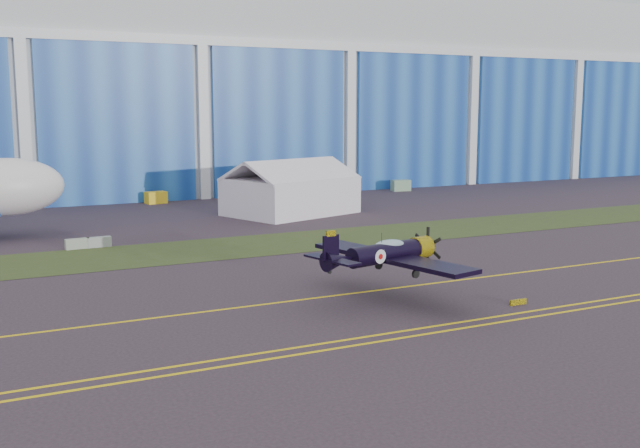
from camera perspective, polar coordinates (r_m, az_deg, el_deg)
name	(u,v)px	position (r m, az deg, el deg)	size (l,w,h in m)	color
ground	(111,301)	(48.39, -15.64, -5.68)	(260.00, 260.00, 0.00)	#382B35
grass_median	(75,261)	(61.88, -18.14, -2.66)	(260.00, 10.00, 0.02)	#475128
hangar	(7,87)	(118.29, -22.74, 9.59)	(220.00, 45.70, 30.00)	silver
taxiway_centreline	(129,321)	(43.64, -14.37, -7.18)	(200.00, 0.20, 0.02)	yellow
edge_line_near	(175,374)	(34.83, -10.96, -11.16)	(80.00, 0.20, 0.02)	yellow
edge_line_far	(169,367)	(35.74, -11.41, -10.65)	(80.00, 0.20, 0.02)	yellow
guard_board_right	(518,302)	(47.27, 14.86, -5.77)	(1.20, 0.15, 0.35)	yellow
warbird	(385,253)	(46.58, 4.96, -2.23)	(12.71, 14.34, 3.69)	black
tent	(290,186)	(84.85, -2.26, 2.87)	(15.98, 13.72, 6.28)	white
tug	(156,198)	(96.90, -12.40, 1.98)	(2.57, 1.60, 1.50)	yellow
gse_box	(401,185)	(109.91, 6.18, 2.94)	(2.67, 1.43, 1.60)	gray
barrier_a	(77,244)	(66.92, -18.00, -1.45)	(2.00, 0.60, 0.90)	#949E8D
barrier_b	(99,242)	(67.25, -16.47, -1.33)	(2.00, 0.60, 0.90)	#939897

